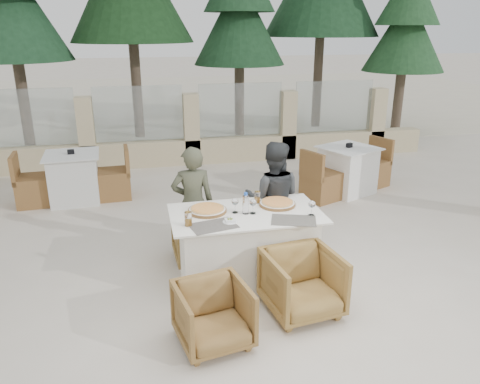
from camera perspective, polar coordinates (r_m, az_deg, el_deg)
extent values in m
plane|color=beige|center=(5.20, 0.77, -10.85)|extent=(80.00, 80.00, 0.00)
cube|color=beige|center=(18.58, -9.30, 11.18)|extent=(30.00, 16.00, 0.01)
cone|color=#1D4426|center=(11.63, -26.09, 18.28)|extent=(2.42, 2.42, 5.50)
cone|color=#1C4324|center=(11.84, -0.09, 18.92)|extent=(2.20, 2.20, 5.00)
cone|color=#24512A|center=(12.68, 19.43, 16.78)|extent=(1.98, 1.98, 4.50)
cube|color=#615B53|center=(4.64, -3.27, -4.13)|extent=(0.50, 0.39, 0.00)
cube|color=#615C53|center=(4.79, 6.56, -3.44)|extent=(0.52, 0.43, 0.00)
cylinder|color=orange|center=(4.97, -4.01, -2.15)|extent=(0.47, 0.47, 0.05)
cylinder|color=orange|center=(5.16, 4.57, -1.36)|extent=(0.41, 0.41, 0.05)
cylinder|color=#A5C7D9|center=(4.89, 0.70, -1.36)|extent=(0.07, 0.07, 0.23)
cylinder|color=orange|center=(4.63, -6.33, -3.28)|extent=(0.07, 0.07, 0.14)
cylinder|color=orange|center=(5.21, 2.11, -0.63)|extent=(0.08, 0.08, 0.13)
imported|color=olive|center=(5.53, -4.76, -5.48)|extent=(0.66, 0.68, 0.59)
imported|color=olive|center=(5.70, 3.02, -4.73)|extent=(0.70, 0.72, 0.58)
imported|color=olive|center=(4.18, -3.27, -14.76)|extent=(0.70, 0.72, 0.56)
imported|color=olive|center=(4.60, 7.62, -10.96)|extent=(0.76, 0.77, 0.62)
imported|color=#484A36|center=(5.48, -5.76, -1.39)|extent=(0.51, 0.35, 1.36)
imported|color=#36383A|center=(5.55, 4.04, -0.88)|extent=(0.81, 0.71, 1.40)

